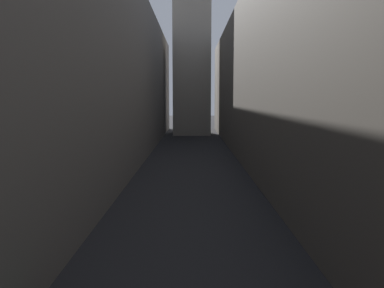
# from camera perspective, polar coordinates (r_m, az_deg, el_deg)

# --- Properties ---
(ground_plane) EXTENTS (264.00, 264.00, 0.00)m
(ground_plane) POSITION_cam_1_polar(r_m,az_deg,el_deg) (40.72, 0.13, -3.72)
(ground_plane) COLOR #232326
(building_block_left) EXTENTS (15.30, 108.00, 19.79)m
(building_block_left) POSITION_cam_1_polar(r_m,az_deg,el_deg) (44.16, -17.44, 9.67)
(building_block_left) COLOR slate
(building_block_left) RESTS_ON ground
(building_block_right) EXTENTS (13.18, 108.00, 18.95)m
(building_block_right) POSITION_cam_1_polar(r_m,az_deg,el_deg) (43.82, 16.37, 9.18)
(building_block_right) COLOR #60594F
(building_block_right) RESTS_ON ground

